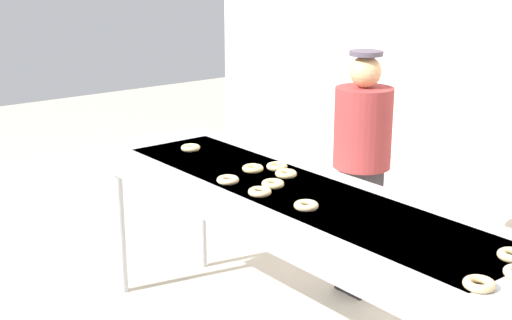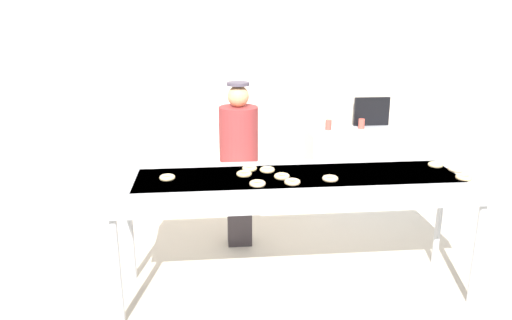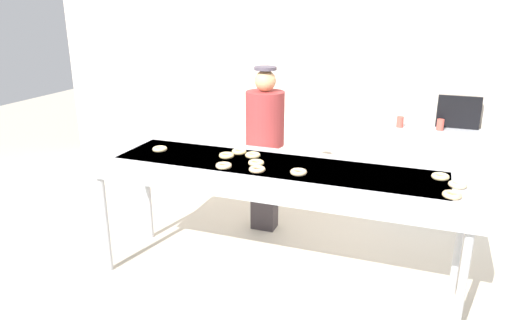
# 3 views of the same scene
# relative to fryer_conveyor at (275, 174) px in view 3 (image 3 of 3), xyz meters

# --- Properties ---
(ground_plane) EXTENTS (16.00, 16.00, 0.00)m
(ground_plane) POSITION_rel_fryer_conveyor_xyz_m (0.00, 0.00, -0.95)
(ground_plane) COLOR beige
(back_wall) EXTENTS (8.00, 0.12, 3.29)m
(back_wall) POSITION_rel_fryer_conveyor_xyz_m (0.00, 2.50, 0.70)
(back_wall) COLOR beige
(back_wall) RESTS_ON ground
(fryer_conveyor) EXTENTS (2.99, 0.82, 1.03)m
(fryer_conveyor) POSITION_rel_fryer_conveyor_xyz_m (0.00, 0.00, 0.00)
(fryer_conveyor) COLOR #B7BABF
(fryer_conveyor) RESTS_ON ground
(plain_donut_0) EXTENTS (0.16, 0.16, 0.03)m
(plain_donut_0) POSITION_rel_fryer_conveyor_xyz_m (0.23, -0.15, 0.10)
(plain_donut_0) COLOR beige
(plain_donut_0) RESTS_ON fryer_conveyor
(plain_donut_1) EXTENTS (0.14, 0.14, 0.03)m
(plain_donut_1) POSITION_rel_fryer_conveyor_xyz_m (-0.07, -0.20, 0.10)
(plain_donut_1) COLOR #EEC289
(plain_donut_1) RESTS_ON fryer_conveyor
(plain_donut_2) EXTENTS (0.15, 0.15, 0.03)m
(plain_donut_2) POSITION_rel_fryer_conveyor_xyz_m (-0.23, 0.11, 0.10)
(plain_donut_2) COLOR #F1D088
(plain_donut_2) RESTS_ON fryer_conveyor
(plain_donut_3) EXTENTS (0.15, 0.15, 0.03)m
(plain_donut_3) POSITION_rel_fryer_conveyor_xyz_m (-0.34, -0.21, 0.10)
(plain_donut_3) COLOR #EEC88E
(plain_donut_3) RESTS_ON fryer_conveyor
(plain_donut_4) EXTENTS (0.16, 0.16, 0.03)m
(plain_donut_4) POSITION_rel_fryer_conveyor_xyz_m (-0.13, -0.06, 0.10)
(plain_donut_4) COLOR #F8D288
(plain_donut_4) RESTS_ON fryer_conveyor
(plain_donut_5) EXTENTS (0.14, 0.14, 0.03)m
(plain_donut_5) POSITION_rel_fryer_conveyor_xyz_m (-1.02, -0.00, 0.10)
(plain_donut_5) COLOR beige
(plain_donut_5) RESTS_ON fryer_conveyor
(plain_donut_6) EXTENTS (0.13, 0.13, 0.03)m
(plain_donut_6) POSITION_rel_fryer_conveyor_xyz_m (1.19, 0.11, 0.10)
(plain_donut_6) COLOR beige
(plain_donut_6) RESTS_ON fryer_conveyor
(plain_donut_7) EXTENTS (0.14, 0.14, 0.03)m
(plain_donut_7) POSITION_rel_fryer_conveyor_xyz_m (1.26, -0.22, 0.10)
(plain_donut_7) COLOR #F9CA88
(plain_donut_7) RESTS_ON fryer_conveyor
(plain_donut_8) EXTENTS (0.17, 0.17, 0.03)m
(plain_donut_8) POSITION_rel_fryer_conveyor_xyz_m (-0.37, 0.17, 0.10)
(plain_donut_8) COLOR #F6D486
(plain_donut_8) RESTS_ON fryer_conveyor
(plain_donut_9) EXTENTS (0.16, 0.16, 0.03)m
(plain_donut_9) POSITION_rel_fryer_conveyor_xyz_m (1.30, -0.01, 0.10)
(plain_donut_9) COLOR beige
(plain_donut_9) RESTS_ON fryer_conveyor
(plain_donut_10) EXTENTS (0.16, 0.16, 0.03)m
(plain_donut_10) POSITION_rel_fryer_conveyor_xyz_m (-0.42, 0.03, 0.10)
(plain_donut_10) COLOR #F7D382
(plain_donut_10) RESTS_ON fryer_conveyor
(worker_baker) EXTENTS (0.37, 0.37, 1.65)m
(worker_baker) POSITION_rel_fryer_conveyor_xyz_m (-0.41, 0.92, 0.01)
(worker_baker) COLOR #352E32
(worker_baker) RESTS_ON ground
(prep_counter) EXTENTS (1.71, 0.60, 0.88)m
(prep_counter) POSITION_rel_fryer_conveyor_xyz_m (1.37, 2.05, -0.51)
(prep_counter) COLOR #B7BABF
(prep_counter) RESTS_ON ground
(paper_cup_0) EXTENTS (0.07, 0.07, 0.12)m
(paper_cup_0) POSITION_rel_fryer_conveyor_xyz_m (0.77, 2.12, -0.00)
(paper_cup_0) COLOR #CC4C3F
(paper_cup_0) RESTS_ON prep_counter
(paper_cup_1) EXTENTS (0.07, 0.07, 0.12)m
(paper_cup_1) POSITION_rel_fryer_conveyor_xyz_m (1.19, 2.14, -0.00)
(paper_cup_1) COLOR #CC4C3F
(paper_cup_1) RESTS_ON prep_counter
(menu_display) EXTENTS (0.45, 0.04, 0.36)m
(menu_display) POSITION_rel_fryer_conveyor_xyz_m (1.37, 2.30, 0.12)
(menu_display) COLOR black
(menu_display) RESTS_ON prep_counter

